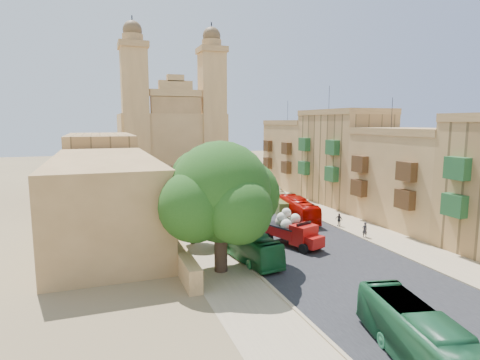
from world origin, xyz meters
TOP-DOWN VIEW (x-y plane):
  - ground at (0.00, 0.00)m, footprint 260.00×260.00m
  - road_surface at (0.00, 30.00)m, footprint 14.00×140.00m
  - sidewalk_east at (9.50, 30.00)m, footprint 5.00×140.00m
  - sidewalk_west at (-9.50, 30.00)m, footprint 5.00×140.00m
  - kerb_east at (7.00, 30.00)m, footprint 0.25×140.00m
  - kerb_west at (-7.00, 30.00)m, footprint 0.25×140.00m
  - townhouse_b at (15.95, 11.00)m, footprint 9.00×14.00m
  - townhouse_c at (15.95, 25.00)m, footprint 9.00×14.00m
  - townhouse_d at (15.95, 39.00)m, footprint 9.00×14.00m
  - west_wall at (-12.50, 20.00)m, footprint 1.00×40.00m
  - west_building_low at (-18.00, 18.00)m, footprint 10.00×28.00m
  - west_building_mid at (-18.00, 44.00)m, footprint 10.00×22.00m
  - church at (-0.00, 78.61)m, footprint 28.00×22.50m
  - ficus_tree at (-9.41, 4.01)m, footprint 10.58×9.74m
  - street_tree_a at (-10.00, 12.00)m, footprint 3.60×3.60m
  - street_tree_b at (-10.00, 24.00)m, footprint 3.60×3.60m
  - street_tree_c at (-10.00, 36.00)m, footprint 3.18×3.18m
  - street_tree_d at (-10.00, 48.00)m, footprint 3.26×3.26m
  - red_truck at (-0.91, 8.04)m, footprint 4.20×6.52m
  - olive_pickup at (4.00, 20.00)m, footprint 3.38×5.23m
  - bus_green_south at (-4.00, -11.78)m, footprint 4.43×10.41m
  - bus_green_north at (-6.50, 6.15)m, footprint 3.38×9.67m
  - bus_red_east at (4.51, 17.26)m, footprint 3.48×9.71m
  - bus_cream_east at (6.33, 28.10)m, footprint 4.08×8.49m
  - car_blue_a at (-5.00, 10.78)m, footprint 2.46×3.57m
  - car_white_a at (-3.07, 26.04)m, footprint 2.84×4.65m
  - car_cream at (2.10, 25.89)m, footprint 2.59×4.42m
  - car_dkblue at (-1.06, 38.68)m, footprint 2.67×4.03m
  - car_white_b at (1.66, 44.14)m, footprint 2.17×3.69m
  - car_blue_b at (-0.74, 57.86)m, footprint 2.08×4.10m
  - pedestrian_a at (7.50, 8.10)m, footprint 0.60×0.41m
  - pedestrian_c at (7.50, 12.88)m, footprint 0.71×0.98m

SIDE VIEW (x-z plane):
  - ground at x=0.00m, z-range 0.00..0.00m
  - road_surface at x=0.00m, z-range 0.00..0.01m
  - sidewalk_east at x=9.50m, z-range 0.00..0.01m
  - sidewalk_west at x=-9.50m, z-range 0.00..0.01m
  - kerb_east at x=7.00m, z-range 0.00..0.12m
  - kerb_west at x=-7.00m, z-range 0.00..0.12m
  - car_dkblue at x=-1.06m, z-range 0.00..1.09m
  - car_blue_a at x=-5.00m, z-range 0.00..1.13m
  - car_cream at x=2.10m, z-range 0.00..1.15m
  - car_white_b at x=1.66m, z-range 0.00..1.18m
  - car_blue_b at x=-0.74m, z-range 0.00..1.29m
  - car_white_a at x=-3.07m, z-range 0.00..1.45m
  - pedestrian_c at x=7.50m, z-range 0.00..1.54m
  - pedestrian_a at x=7.50m, z-range 0.00..1.61m
  - west_wall at x=-12.50m, z-range 0.00..1.80m
  - olive_pickup at x=4.00m, z-range -0.02..1.97m
  - bus_cream_east at x=6.33m, z-range 0.00..2.31m
  - bus_green_north at x=-6.50m, z-range 0.00..2.64m
  - bus_red_east at x=4.51m, z-range 0.00..2.65m
  - bus_green_south at x=-4.00m, z-range 0.00..2.82m
  - red_truck at x=-0.91m, z-range -0.22..3.39m
  - street_tree_c at x=-10.00m, z-range 0.83..5.72m
  - street_tree_d at x=-10.00m, z-range 0.85..5.86m
  - street_tree_a at x=-10.00m, z-range 0.94..6.47m
  - street_tree_b at x=-10.00m, z-range 0.94..6.48m
  - west_building_low at x=-18.00m, z-range 0.00..8.40m
  - west_building_mid at x=-18.00m, z-range 0.00..10.00m
  - townhouse_b at x=15.95m, z-range -1.79..13.11m
  - townhouse_d at x=15.95m, z-range -1.79..14.11m
  - ficus_tree at x=-9.41m, z-range 0.96..11.55m
  - townhouse_c at x=15.95m, z-range -1.79..15.61m
  - church at x=0.00m, z-range -8.63..27.67m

